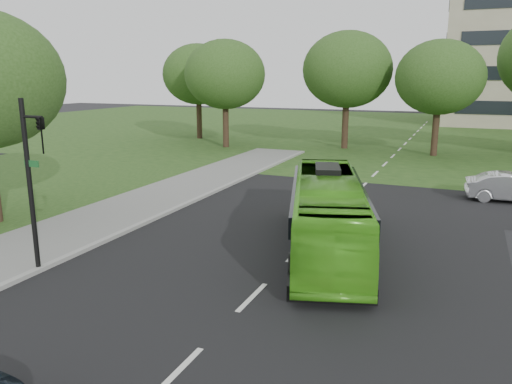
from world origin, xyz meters
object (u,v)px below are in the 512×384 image
tree_park_a (225,75)px  bus (327,214)px  tree_park_c (440,77)px  sedan (512,188)px  traffic_light (33,173)px  tree_park_b (347,70)px  tree_park_f (198,74)px

tree_park_a → bus: (15.35, -22.83, -4.92)m
tree_park_c → sedan: bearing=-71.9°
tree_park_a → traffic_light: 29.48m
traffic_light → tree_park_c: bearing=89.4°
tree_park_b → tree_park_a: bearing=-161.2°
traffic_light → sedan: bearing=65.5°
tree_park_b → sedan: tree_park_b is taller
sedan → traffic_light: (-14.59, -16.21, 2.53)m
tree_park_c → sedan: (4.65, -14.20, -5.35)m
tree_park_f → sedan: size_ratio=2.13×
tree_park_f → sedan: tree_park_f is taller
tree_park_b → bus: tree_park_b is taller
tree_park_a → bus: tree_park_a is taller
tree_park_f → sedan: bearing=-31.7°
tree_park_a → bus: 27.95m
tree_park_b → traffic_light: tree_park_b is taller
tree_park_f → traffic_light: (12.73, -33.07, -3.08)m
tree_park_f → sedan: (27.32, -16.86, -5.61)m
tree_park_c → tree_park_f: tree_park_f is taller
tree_park_a → bus: size_ratio=0.94×
tree_park_b → traffic_light: 32.01m
tree_park_b → sedan: 20.58m
bus → tree_park_f: bearing=109.7°
bus → tree_park_b: bearing=84.6°
tree_park_c → tree_park_b: bearing=170.0°
bus → sedan: (6.66, 10.68, -0.65)m
tree_park_a → tree_park_c: (17.36, 2.05, -0.23)m
tree_park_b → bus: bearing=-78.2°
bus → traffic_light: 9.85m
tree_park_f → sedan: 32.59m
tree_park_a → tree_park_b: size_ratio=0.94×
tree_park_a → tree_park_f: size_ratio=1.00×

